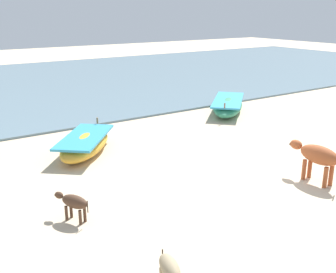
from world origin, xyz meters
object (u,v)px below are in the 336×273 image
calf_far_dark (74,202)px  fishing_boat_0 (85,144)px  cow_adult_rust (317,156)px  calf_near_dun (170,270)px  fishing_boat_3 (228,105)px

calf_far_dark → fishing_boat_0: bearing=-52.8°
cow_adult_rust → calf_far_dark: bearing=74.4°
cow_adult_rust → calf_far_dark: cow_adult_rust is taller
calf_far_dark → calf_near_dun: bearing=160.2°
calf_near_dun → cow_adult_rust: bearing=120.2°
fishing_boat_0 → cow_adult_rust: cow_adult_rust is taller
fishing_boat_0 → calf_far_dark: bearing=-165.3°
fishing_boat_0 → cow_adult_rust: size_ratio=2.01×
fishing_boat_3 → calf_near_dun: size_ratio=3.83×
calf_far_dark → cow_adult_rust: bearing=-131.3°
calf_near_dun → calf_far_dark: (-0.39, 3.04, -0.01)m
fishing_boat_3 → calf_near_dun: (-8.62, -8.37, 0.12)m
fishing_boat_0 → cow_adult_rust: bearing=-102.2°
fishing_boat_0 → fishing_boat_3: (7.16, 1.49, 0.01)m
calf_near_dun → fishing_boat_3: bearing=148.8°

